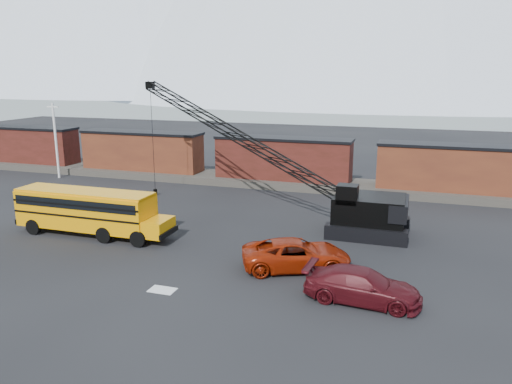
% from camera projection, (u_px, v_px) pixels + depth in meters
% --- Properties ---
extents(ground, '(160.00, 160.00, 0.00)m').
position_uv_depth(ground, '(187.00, 262.00, 30.11)').
color(ground, black).
rests_on(ground, ground).
extents(gravel_berm, '(120.00, 5.00, 0.70)m').
position_uv_depth(gravel_berm, '(283.00, 182.00, 50.34)').
color(gravel_berm, '#49433C').
rests_on(gravel_berm, ground).
extents(boxcar_west_far, '(13.70, 3.10, 4.17)m').
position_uv_depth(boxcar_west_far, '(24.00, 144.00, 59.49)').
color(boxcar_west_far, '#511B16').
rests_on(boxcar_west_far, gravel_berm).
extents(boxcar_west_near, '(13.70, 3.10, 4.17)m').
position_uv_depth(boxcar_west_near, '(142.00, 151.00, 54.63)').
color(boxcar_west_near, '#4C2115').
rests_on(boxcar_west_near, gravel_berm).
extents(boxcar_mid, '(13.70, 3.10, 4.17)m').
position_uv_depth(boxcar_mid, '(283.00, 158.00, 49.77)').
color(boxcar_mid, '#511B16').
rests_on(boxcar_mid, gravel_berm).
extents(boxcar_east_near, '(13.70, 3.10, 4.17)m').
position_uv_depth(boxcar_east_near, '(455.00, 168.00, 44.91)').
color(boxcar_east_near, '#4C2115').
rests_on(boxcar_east_near, gravel_berm).
extents(utility_pole, '(1.40, 0.24, 8.00)m').
position_uv_depth(utility_pole, '(56.00, 140.00, 53.04)').
color(utility_pole, silver).
rests_on(utility_pole, ground).
extents(snow_patch, '(1.40, 0.90, 0.02)m').
position_uv_depth(snow_patch, '(162.00, 290.00, 26.26)').
color(snow_patch, silver).
rests_on(snow_patch, ground).
extents(school_bus, '(11.65, 2.65, 3.19)m').
position_uv_depth(school_bus, '(90.00, 210.00, 34.73)').
color(school_bus, orange).
rests_on(school_bus, ground).
extents(red_pickup, '(6.93, 5.14, 1.75)m').
position_uv_depth(red_pickup, '(296.00, 254.00, 28.96)').
color(red_pickup, maroon).
rests_on(red_pickup, ground).
extents(maroon_suv, '(5.93, 2.70, 1.68)m').
position_uv_depth(maroon_suv, '(362.00, 286.00, 24.79)').
color(maroon_suv, '#440C11').
rests_on(maroon_suv, ground).
extents(crawler_crane, '(23.21, 8.02, 10.54)m').
position_uv_depth(crawler_crane, '(240.00, 138.00, 39.53)').
color(crawler_crane, black).
rests_on(crawler_crane, ground).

